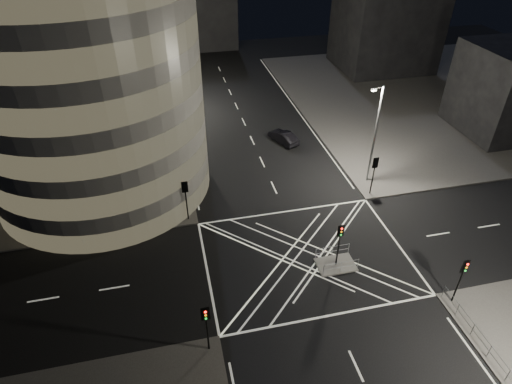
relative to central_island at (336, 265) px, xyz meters
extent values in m
plane|color=black|center=(-2.00, 1.50, -0.07)|extent=(120.00, 120.00, 0.00)
cube|color=#484644|center=(-31.00, 28.50, 0.00)|extent=(42.00, 42.00, 0.15)
cube|color=#484644|center=(27.00, 28.50, 0.00)|extent=(42.00, 42.00, 0.15)
cube|color=slate|center=(0.00, 0.00, 0.00)|extent=(3.00, 2.00, 0.15)
cylinder|color=gray|center=(-18.00, 15.50, 12.57)|extent=(20.00, 20.00, 25.00)
cube|color=gray|center=(-24.00, 43.50, 11.07)|extent=(24.00, 16.00, 22.00)
cube|color=black|center=(24.00, 41.50, 7.58)|extent=(14.00, 12.00, 15.00)
cube|color=black|center=(28.00, 17.50, 5.08)|extent=(10.00, 10.00, 10.00)
cylinder|color=black|center=(-12.50, 10.50, 1.49)|extent=(0.32, 0.32, 2.83)
ellipsoid|color=black|center=(-12.50, 10.50, 3.96)|extent=(3.86, 3.86, 4.44)
cylinder|color=black|center=(-12.50, 16.50, 1.98)|extent=(0.32, 0.32, 3.80)
ellipsoid|color=black|center=(-12.50, 16.50, 5.09)|extent=(4.43, 4.43, 5.09)
cylinder|color=black|center=(-12.50, 22.50, 1.92)|extent=(0.32, 0.32, 3.68)
ellipsoid|color=black|center=(-12.50, 22.50, 5.08)|extent=(4.81, 4.81, 5.53)
cylinder|color=black|center=(-12.50, 28.50, 1.99)|extent=(0.32, 0.32, 3.84)
ellipsoid|color=black|center=(-12.50, 28.50, 5.16)|extent=(4.56, 4.56, 5.24)
cylinder|color=black|center=(-12.50, 34.50, 1.47)|extent=(0.32, 0.32, 2.78)
ellipsoid|color=black|center=(-12.50, 34.50, 4.11)|extent=(4.56, 4.56, 5.24)
cylinder|color=black|center=(-10.80, 8.30, 1.57)|extent=(0.12, 0.12, 3.00)
cube|color=black|center=(-10.80, 8.30, 3.52)|extent=(0.28, 0.22, 0.90)
cube|color=black|center=(-10.80, 8.30, 3.52)|extent=(0.55, 0.04, 1.10)
cylinder|color=black|center=(-10.80, -5.30, 1.57)|extent=(0.12, 0.12, 3.00)
cube|color=black|center=(-10.80, -5.30, 3.52)|extent=(0.28, 0.22, 0.90)
cube|color=black|center=(-10.80, -5.30, 3.52)|extent=(0.55, 0.04, 1.10)
cylinder|color=black|center=(6.80, 8.30, 1.57)|extent=(0.12, 0.12, 3.00)
cube|color=black|center=(6.80, 8.30, 3.52)|extent=(0.28, 0.22, 0.90)
cube|color=black|center=(6.80, 8.30, 3.52)|extent=(0.55, 0.04, 1.10)
cylinder|color=black|center=(6.80, -5.30, 1.57)|extent=(0.12, 0.12, 3.00)
cube|color=black|center=(6.80, -5.30, 3.52)|extent=(0.28, 0.22, 0.90)
cube|color=black|center=(6.80, -5.30, 3.52)|extent=(0.55, 0.04, 1.10)
cylinder|color=black|center=(0.00, 0.00, 1.57)|extent=(0.12, 0.12, 3.00)
cube|color=black|center=(0.00, 0.00, 3.52)|extent=(0.28, 0.22, 0.90)
cube|color=black|center=(0.00, 0.00, 3.52)|extent=(0.55, 0.04, 1.10)
cylinder|color=slate|center=(-11.50, 13.50, 5.08)|extent=(0.20, 0.20, 10.00)
cylinder|color=slate|center=(-11.05, 13.50, 9.93)|extent=(0.90, 0.10, 0.10)
cube|color=slate|center=(-10.60, 13.50, 9.83)|extent=(0.50, 0.25, 0.18)
cube|color=white|center=(-10.60, 13.50, 9.72)|extent=(0.42, 0.20, 0.05)
cylinder|color=slate|center=(-11.50, 31.50, 5.08)|extent=(0.20, 0.20, 10.00)
cylinder|color=slate|center=(-11.05, 31.50, 9.93)|extent=(0.90, 0.10, 0.10)
cube|color=slate|center=(-10.60, 31.50, 9.83)|extent=(0.50, 0.25, 0.18)
cube|color=white|center=(-10.60, 31.50, 9.72)|extent=(0.42, 0.20, 0.05)
cylinder|color=slate|center=(7.50, 10.50, 5.08)|extent=(0.20, 0.20, 10.00)
cylinder|color=slate|center=(7.05, 10.50, 9.93)|extent=(0.90, 0.10, 0.10)
cube|color=slate|center=(6.60, 10.50, 9.83)|extent=(0.50, 0.25, 0.18)
cube|color=white|center=(6.60, 10.50, 9.72)|extent=(0.42, 0.20, 0.05)
cube|color=slate|center=(6.30, -10.65, 0.62)|extent=(0.06, 11.70, 1.10)
cube|color=slate|center=(0.00, -0.90, 0.62)|extent=(2.80, 0.06, 1.10)
cube|color=slate|center=(0.00, 0.90, 0.62)|extent=(2.80, 0.06, 1.10)
imported|color=black|center=(1.45, 20.23, 0.62)|extent=(2.99, 4.45, 1.39)
camera|label=1|loc=(-11.55, -22.12, 24.33)|focal=30.00mm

